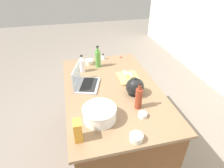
# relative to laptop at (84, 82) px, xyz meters

# --- Properties ---
(ground_plane) EXTENTS (12.00, 12.00, 0.00)m
(ground_plane) POSITION_rel_laptop_xyz_m (0.11, 0.27, -0.95)
(ground_plane) COLOR slate
(island_counter) EXTENTS (1.56, 0.97, 0.90)m
(island_counter) POSITION_rel_laptop_xyz_m (0.11, 0.27, -0.50)
(island_counter) COLOR brown
(island_counter) RESTS_ON ground
(laptop) EXTENTS (0.36, 0.31, 0.22)m
(laptop) POSITION_rel_laptop_xyz_m (0.00, 0.00, 0.00)
(laptop) COLOR #B7B7BC
(laptop) RESTS_ON island_counter
(mixing_bowl_large) EXTENTS (0.28, 0.28, 0.12)m
(mixing_bowl_large) POSITION_rel_laptop_xyz_m (0.53, 0.07, 0.02)
(mixing_bowl_large) COLOR white
(mixing_bowl_large) RESTS_ON island_counter
(bottle_soy) EXTENTS (0.06, 0.06, 0.26)m
(bottle_soy) POSITION_rel_laptop_xyz_m (0.47, 0.43, 0.06)
(bottle_soy) COLOR maroon
(bottle_soy) RESTS_ON island_counter
(bottle_olive) EXTENTS (0.07, 0.07, 0.27)m
(bottle_olive) POSITION_rel_laptop_xyz_m (-0.41, 0.22, 0.06)
(bottle_olive) COLOR #4C8C38
(bottle_olive) RESTS_ON island_counter
(bottle_vinegar) EXTENTS (0.07, 0.07, 0.21)m
(bottle_vinegar) POSITION_rel_laptop_xyz_m (-0.33, 0.02, 0.04)
(bottle_vinegar) COLOR white
(bottle_vinegar) RESTS_ON island_counter
(kettle) EXTENTS (0.21, 0.18, 0.20)m
(kettle) POSITION_rel_laptop_xyz_m (0.26, 0.47, 0.03)
(kettle) COLOR black
(kettle) RESTS_ON island_counter
(cutting_board) EXTENTS (0.28, 0.23, 0.02)m
(cutting_board) POSITION_rel_laptop_xyz_m (-0.04, 0.50, -0.04)
(cutting_board) COLOR tan
(cutting_board) RESTS_ON island_counter
(butter_stick_left) EXTENTS (0.11, 0.05, 0.04)m
(butter_stick_left) POSITION_rel_laptop_xyz_m (-0.08, 0.48, -0.01)
(butter_stick_left) COLOR #F4E58C
(butter_stick_left) RESTS_ON cutting_board
(butter_stick_right) EXTENTS (0.11, 0.04, 0.04)m
(butter_stick_right) POSITION_rel_laptop_xyz_m (-0.04, 0.52, -0.01)
(butter_stick_right) COLOR #F4E58C
(butter_stick_right) RESTS_ON cutting_board
(ramekin_small) EXTENTS (0.08, 0.08, 0.04)m
(ramekin_small) POSITION_rel_laptop_xyz_m (0.59, 0.42, -0.03)
(ramekin_small) COLOR white
(ramekin_small) RESTS_ON island_counter
(ramekin_medium) EXTENTS (0.10, 0.10, 0.05)m
(ramekin_medium) POSITION_rel_laptop_xyz_m (0.81, 0.29, -0.02)
(ramekin_medium) COLOR beige
(ramekin_medium) RESTS_ON island_counter
(ramekin_wide) EXTENTS (0.11, 0.11, 0.05)m
(ramekin_wide) POSITION_rel_laptop_xyz_m (-0.51, 0.12, -0.02)
(ramekin_wide) COLOR beige
(ramekin_wide) RESTS_ON island_counter
(kitchen_timer) EXTENTS (0.07, 0.07, 0.08)m
(kitchen_timer) POSITION_rel_laptop_xyz_m (-0.60, 0.32, -0.01)
(kitchen_timer) COLOR #B2B2B7
(kitchen_timer) RESTS_ON island_counter
(candy_bag) EXTENTS (0.09, 0.06, 0.17)m
(candy_bag) POSITION_rel_laptop_xyz_m (0.70, -0.12, 0.04)
(candy_bag) COLOR gold
(candy_bag) RESTS_ON island_counter
(candy_0) EXTENTS (0.02, 0.02, 0.02)m
(candy_0) POSITION_rel_laptop_xyz_m (-0.59, 0.57, -0.04)
(candy_0) COLOR red
(candy_0) RESTS_ON island_counter
(candy_1) EXTENTS (0.02, 0.02, 0.02)m
(candy_1) POSITION_rel_laptop_xyz_m (0.78, 0.30, -0.04)
(candy_1) COLOR yellow
(candy_1) RESTS_ON island_counter
(candy_2) EXTENTS (0.01, 0.01, 0.01)m
(candy_2) POSITION_rel_laptop_xyz_m (-0.59, 0.56, -0.04)
(candy_2) COLOR orange
(candy_2) RESTS_ON island_counter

